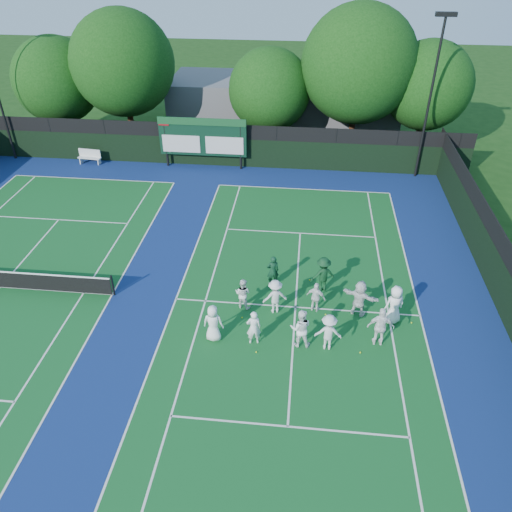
# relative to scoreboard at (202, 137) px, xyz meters

# --- Properties ---
(ground) EXTENTS (120.00, 120.00, 0.00)m
(ground) POSITION_rel_scoreboard_xyz_m (7.01, -15.59, -2.19)
(ground) COLOR #14360E
(ground) RESTS_ON ground
(court_apron) EXTENTS (34.00, 32.00, 0.01)m
(court_apron) POSITION_rel_scoreboard_xyz_m (1.01, -14.59, -2.19)
(court_apron) COLOR navy
(court_apron) RESTS_ON ground
(near_court) EXTENTS (11.05, 23.85, 0.01)m
(near_court) POSITION_rel_scoreboard_xyz_m (7.01, -14.59, -2.18)
(near_court) COLOR #10511F
(near_court) RESTS_ON ground
(left_court) EXTENTS (11.05, 23.85, 0.01)m
(left_court) POSITION_rel_scoreboard_xyz_m (-6.99, -14.59, -2.18)
(left_court) COLOR #10511F
(left_court) RESTS_ON ground
(back_fence) EXTENTS (34.00, 0.08, 3.00)m
(back_fence) POSITION_rel_scoreboard_xyz_m (1.01, 0.41, -0.83)
(back_fence) COLOR black
(back_fence) RESTS_ON ground
(divider_fence_right) EXTENTS (0.08, 32.00, 3.00)m
(divider_fence_right) POSITION_rel_scoreboard_xyz_m (16.01, -14.59, -0.83)
(divider_fence_right) COLOR black
(divider_fence_right) RESTS_ON ground
(scoreboard) EXTENTS (6.00, 0.21, 3.55)m
(scoreboard) POSITION_rel_scoreboard_xyz_m (0.00, 0.00, 0.00)
(scoreboard) COLOR black
(scoreboard) RESTS_ON ground
(clubhouse) EXTENTS (18.00, 6.00, 4.00)m
(clubhouse) POSITION_rel_scoreboard_xyz_m (5.01, 8.41, -0.19)
(clubhouse) COLOR #5D5D62
(clubhouse) RESTS_ON ground
(light_pole_right) EXTENTS (1.20, 0.30, 10.12)m
(light_pole_right) POSITION_rel_scoreboard_xyz_m (14.51, 0.11, 4.11)
(light_pole_right) COLOR black
(light_pole_right) RESTS_ON ground
(bench) EXTENTS (1.68, 0.62, 1.04)m
(bench) POSITION_rel_scoreboard_xyz_m (-8.16, -0.21, -1.63)
(bench) COLOR silver
(bench) RESTS_ON ground
(tree_a) EXTENTS (6.25, 6.25, 7.77)m
(tree_a) POSITION_rel_scoreboard_xyz_m (-11.39, 3.99, 2.29)
(tree_a) COLOR black
(tree_a) RESTS_ON ground
(tree_b) EXTENTS (7.39, 7.39, 9.65)m
(tree_b) POSITION_rel_scoreboard_xyz_m (-6.17, 3.99, 3.57)
(tree_b) COLOR black
(tree_b) RESTS_ON ground
(tree_c) EXTENTS (5.86, 5.86, 7.32)m
(tree_c) POSITION_rel_scoreboard_xyz_m (4.37, 3.99, 2.05)
(tree_c) COLOR black
(tree_c) RESTS_ON ground
(tree_d) EXTENTS (7.90, 7.90, 10.23)m
(tree_d) POSITION_rel_scoreboard_xyz_m (10.43, 3.99, 3.88)
(tree_d) COLOR black
(tree_d) RESTS_ON ground
(tree_e) EXTENTS (6.02, 6.02, 8.03)m
(tree_e) POSITION_rel_scoreboard_xyz_m (15.24, 3.99, 2.67)
(tree_e) COLOR black
(tree_e) RESTS_ON ground
(tennis_ball_0) EXTENTS (0.07, 0.07, 0.07)m
(tennis_ball_0) POSITION_rel_scoreboard_xyz_m (5.56, -17.59, -2.16)
(tennis_ball_0) COLOR #B5D819
(tennis_ball_0) RESTS_ON ground
(tennis_ball_1) EXTENTS (0.07, 0.07, 0.07)m
(tennis_ball_1) POSITION_rel_scoreboard_xyz_m (8.36, -14.98, -2.16)
(tennis_ball_1) COLOR #B5D819
(tennis_ball_1) RESTS_ON ground
(tennis_ball_2) EXTENTS (0.07, 0.07, 0.07)m
(tennis_ball_2) POSITION_rel_scoreboard_xyz_m (12.05, -15.12, -2.16)
(tennis_ball_2) COLOR #B5D819
(tennis_ball_2) RESTS_ON ground
(tennis_ball_3) EXTENTS (0.07, 0.07, 0.07)m
(tennis_ball_3) POSITION_rel_scoreboard_xyz_m (4.72, -15.57, -2.16)
(tennis_ball_3) COLOR #B5D819
(tennis_ball_3) RESTS_ON ground
(tennis_ball_4) EXTENTS (0.07, 0.07, 0.07)m
(tennis_ball_4) POSITION_rel_scoreboard_xyz_m (7.62, -12.51, -2.16)
(tennis_ball_4) COLOR #B5D819
(tennis_ball_4) RESTS_ON ground
(tennis_ball_5) EXTENTS (0.07, 0.07, 0.07)m
(tennis_ball_5) POSITION_rel_scoreboard_xyz_m (9.73, -17.16, -2.16)
(tennis_ball_5) COLOR #B5D819
(tennis_ball_5) RESTS_ON ground
(player_front_0) EXTENTS (0.85, 0.57, 1.70)m
(player_front_0) POSITION_rel_scoreboard_xyz_m (3.73, -16.96, -1.34)
(player_front_0) COLOR white
(player_front_0) RESTS_ON ground
(player_front_1) EXTENTS (0.66, 0.50, 1.64)m
(player_front_1) POSITION_rel_scoreboard_xyz_m (5.39, -17.01, -1.37)
(player_front_1) COLOR white
(player_front_1) RESTS_ON ground
(player_front_2) EXTENTS (0.88, 0.70, 1.78)m
(player_front_2) POSITION_rel_scoreboard_xyz_m (7.28, -16.92, -1.30)
(player_front_2) COLOR white
(player_front_2) RESTS_ON ground
(player_front_3) EXTENTS (1.09, 0.63, 1.67)m
(player_front_3) POSITION_rel_scoreboard_xyz_m (8.39, -16.99, -1.36)
(player_front_3) COLOR silver
(player_front_3) RESTS_ON ground
(player_front_4) EXTENTS (1.08, 0.45, 1.83)m
(player_front_4) POSITION_rel_scoreboard_xyz_m (10.48, -16.53, -1.27)
(player_front_4) COLOR white
(player_front_4) RESTS_ON ground
(player_back_0) EXTENTS (0.86, 0.75, 1.49)m
(player_back_0) POSITION_rel_scoreboard_xyz_m (4.66, -14.78, -1.44)
(player_back_0) COLOR white
(player_back_0) RESTS_ON ground
(player_back_1) EXTENTS (1.22, 0.93, 1.67)m
(player_back_1) POSITION_rel_scoreboard_xyz_m (6.10, -14.94, -1.36)
(player_back_1) COLOR silver
(player_back_1) RESTS_ON ground
(player_back_2) EXTENTS (0.94, 0.63, 1.48)m
(player_back_2) POSITION_rel_scoreboard_xyz_m (7.88, -14.69, -1.45)
(player_back_2) COLOR white
(player_back_2) RESTS_ON ground
(player_back_3) EXTENTS (1.70, 1.10, 1.75)m
(player_back_3) POSITION_rel_scoreboard_xyz_m (9.75, -14.73, -1.32)
(player_back_3) COLOR silver
(player_back_3) RESTS_ON ground
(player_back_4) EXTENTS (1.05, 0.88, 1.85)m
(player_back_4) POSITION_rel_scoreboard_xyz_m (11.19, -15.07, -1.27)
(player_back_4) COLOR white
(player_back_4) RESTS_ON ground
(coach_left) EXTENTS (0.67, 0.53, 1.60)m
(coach_left) POSITION_rel_scoreboard_xyz_m (5.85, -13.00, -1.39)
(coach_left) COLOR #0E341E
(coach_left) RESTS_ON ground
(coach_right) EXTENTS (1.32, 1.06, 1.79)m
(coach_right) POSITION_rel_scoreboard_xyz_m (8.18, -13.18, -1.30)
(coach_right) COLOR #0E361A
(coach_right) RESTS_ON ground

